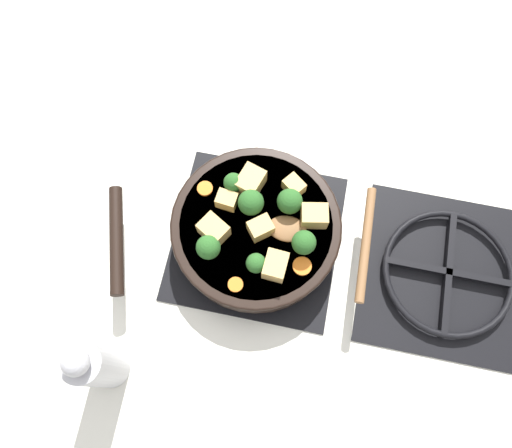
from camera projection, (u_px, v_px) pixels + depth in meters
The scene contains 22 objects.
ground_plane at pixel (256, 238), 0.95m from camera, with size 2.40×2.40×0.00m, color silver.
front_burner_grate at pixel (256, 236), 0.94m from camera, with size 0.31×0.31×0.03m.
rear_burner_grate at pixel (447, 273), 0.92m from camera, with size 0.31×0.31×0.03m.
skillet_pan at pixel (254, 229), 0.90m from camera, with size 0.33×0.43×0.06m.
wooden_spoon at pixel (329, 235), 0.86m from camera, with size 0.21×0.18×0.02m.
tofu_cube_center_large at pixel (251, 182), 0.88m from camera, with size 0.05×0.04×0.04m, color tan.
tofu_cube_near_handle at pixel (227, 200), 0.88m from camera, with size 0.04×0.03×0.03m, color tan.
tofu_cube_east_chunk at pixel (261, 228), 0.86m from camera, with size 0.04×0.03×0.03m, color tan.
tofu_cube_west_chunk at pixel (314, 216), 0.86m from camera, with size 0.05×0.04×0.04m, color tan.
tofu_cube_back_piece at pixel (294, 186), 0.89m from camera, with size 0.04×0.03×0.03m, color tan.
tofu_cube_front_piece at pixel (214, 230), 0.85m from camera, with size 0.05×0.04×0.04m, color tan.
tofu_cube_mid_small at pixel (275, 266), 0.83m from camera, with size 0.05×0.04×0.04m, color tan.
broccoli_floret_near_spoon at pixel (251, 203), 0.86m from camera, with size 0.05×0.05×0.05m.
broccoli_floret_center_top at pixel (256, 263), 0.83m from camera, with size 0.03×0.03×0.04m.
broccoli_floret_east_rim at pixel (304, 243), 0.84m from camera, with size 0.04×0.04×0.05m.
broccoli_floret_west_rim at pixel (290, 201), 0.86m from camera, with size 0.04×0.04×0.05m.
broccoli_floret_north_edge at pixel (233, 183), 0.88m from camera, with size 0.04×0.04×0.04m.
broccoli_floret_south_cluster at pixel (208, 247), 0.84m from camera, with size 0.04×0.04×0.05m.
carrot_slice_orange_thin at pixel (205, 188), 0.90m from camera, with size 0.03×0.03×0.01m, color orange.
carrot_slice_near_center at pixel (235, 285), 0.84m from camera, with size 0.03×0.03×0.01m, color orange.
carrot_slice_edge_slice at pixel (302, 266), 0.85m from camera, with size 0.03×0.03×0.01m, color orange.
pepper_mill at pixel (96, 366), 0.78m from camera, with size 0.06×0.06×0.21m.
Camera 1 is at (0.28, 0.06, 0.91)m, focal length 35.00 mm.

